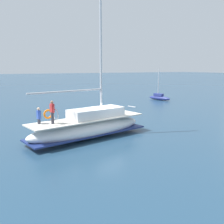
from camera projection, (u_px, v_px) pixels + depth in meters
The scene contains 3 objects.
ground_plane at pixel (106, 134), 20.24m from camera, with size 400.00×400.00×0.00m, color navy.
main_sailboat at pixel (89, 126), 19.12m from camera, with size 4.12×9.88×13.32m.
moored_catamaran at pixel (159, 97), 41.22m from camera, with size 4.15×1.90×4.97m.
Camera 1 is at (17.44, -9.01, 5.23)m, focal length 41.02 mm.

